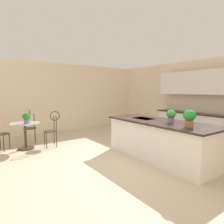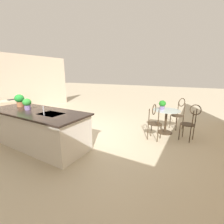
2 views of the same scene
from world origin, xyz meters
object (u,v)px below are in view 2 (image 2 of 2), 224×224
Objects in this scene: keyboard at (13,99)px; potted_plant_counter_near at (27,103)px; chair_near_window at (179,112)px; chair_by_island at (154,120)px; writing_desk at (12,105)px; bistro_table at (166,119)px; potted_plant_counter_far at (19,100)px; potted_plant_on_table at (162,104)px; chair_toward_desk at (190,121)px.

potted_plant_counter_near is at bearing 157.72° from keyboard.
chair_near_window is 1.00× the size of chair_by_island.
writing_desk is (6.33, 1.97, -0.06)m from chair_near_window.
bistro_table is 3.96m from potted_plant_counter_near.
potted_plant_counter_far reaches higher than chair_by_island.
potted_plant_on_table is at bearing -93.61° from chair_by_island.
writing_desk is at bearing 101.31° from keyboard.
chair_by_island is at bearing 86.39° from potted_plant_on_table.
potted_plant_counter_near is (-3.05, 1.16, 0.58)m from writing_desk.
keyboard is at bearing 11.77° from potted_plant_on_table.
keyboard is (6.35, 1.87, 0.18)m from chair_near_window.
bistro_table is at bearing -171.89° from potted_plant_on_table.
keyboard is 6.05m from potted_plant_on_table.
potted_plant_on_table reaches higher than writing_desk.
potted_plant_counter_near is (2.81, 1.81, 0.51)m from chair_by_island.
chair_near_window is at bearing -109.60° from chair_by_island.
chair_toward_desk is 3.59× the size of potted_plant_on_table.
chair_near_window is at bearing -115.01° from bistro_table.
potted_plant_counter_near reaches higher than bistro_table.
potted_plant_on_table is 4.15m from potted_plant_counter_far.
chair_near_window reaches higher than writing_desk.
chair_by_island reaches higher than writing_desk.
bistro_table is 0.74m from chair_toward_desk.
bistro_table is at bearing -104.52° from chair_by_island.
potted_plant_counter_far is (3.83, 3.00, 0.54)m from chair_near_window.
chair_by_island is at bearing 75.48° from bistro_table.
chair_by_island is (0.47, 1.32, 0.00)m from chair_near_window.
chair_near_window is 0.83m from potted_plant_on_table.
potted_plant_counter_far is at bearing 38.08° from chair_near_window.
keyboard is at bearing -22.28° from potted_plant_counter_near.
potted_plant_counter_near reaches higher than writing_desk.
chair_near_window and chair_by_island have the same top height.
potted_plant_counter_near is (3.67, 2.24, 0.51)m from chair_toward_desk.
potted_plant_counter_far is at bearing 26.60° from chair_toward_desk.
chair_toward_desk is 4.75m from potted_plant_counter_far.
bistro_table is at bearing -21.89° from chair_toward_desk.
chair_near_window is 3.03× the size of potted_plant_counter_far.
keyboard is at bearing -24.15° from potted_plant_counter_far.
chair_near_window is 3.56× the size of potted_plant_counter_near.
bistro_table is 4.32m from potted_plant_counter_far.
chair_by_island is 3.38m from potted_plant_counter_near.
bistro_table is 0.77× the size of chair_toward_desk.
chair_by_island is at bearing -173.64° from writing_desk.
chair_toward_desk reaches higher than bistro_table.
chair_toward_desk is (-0.86, -0.43, 0.00)m from chair_by_island.
chair_near_window is at bearing -123.83° from potted_plant_on_table.
bistro_table is 2.73× the size of potted_plant_counter_near.
chair_toward_desk is 4.33m from potted_plant_counter_near.
potted_plant_counter_near is 0.57m from potted_plant_counter_far.
bistro_table is 0.69m from chair_near_window.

